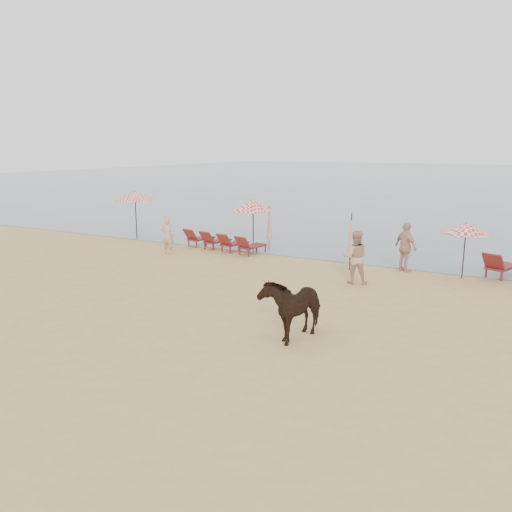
% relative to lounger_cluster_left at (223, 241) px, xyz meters
% --- Properties ---
extents(ground, '(120.00, 120.00, 0.00)m').
position_rel_lounger_cluster_left_xyz_m(ground, '(4.39, -9.91, -0.43)').
color(ground, tan).
rests_on(ground, ground).
extents(sea, '(160.00, 140.00, 0.06)m').
position_rel_lounger_cluster_left_xyz_m(sea, '(4.39, 70.09, -0.43)').
color(sea, '#51606B').
rests_on(sea, ground).
extents(lounger_cluster_left, '(4.12, 2.31, 0.62)m').
position_rel_lounger_cluster_left_xyz_m(lounger_cluster_left, '(0.00, 0.00, 0.00)').
color(lounger_cluster_left, maroon).
rests_on(lounger_cluster_left, ground).
extents(umbrella_open_left_a, '(2.20, 2.20, 2.51)m').
position_rel_lounger_cluster_left_xyz_m(umbrella_open_left_a, '(-5.73, 0.55, 1.82)').
color(umbrella_open_left_a, black).
rests_on(umbrella_open_left_a, ground).
extents(umbrella_open_left_b, '(1.90, 1.94, 2.43)m').
position_rel_lounger_cluster_left_xyz_m(umbrella_open_left_b, '(1.11, 0.96, 1.67)').
color(umbrella_open_left_b, black).
rests_on(umbrella_open_left_b, ground).
extents(umbrella_open_right, '(1.70, 1.70, 2.08)m').
position_rel_lounger_cluster_left_xyz_m(umbrella_open_right, '(10.56, -0.28, 1.44)').
color(umbrella_open_right, black).
rests_on(umbrella_open_right, ground).
extents(umbrella_closed_left, '(0.25, 0.25, 2.06)m').
position_rel_lounger_cluster_left_xyz_m(umbrella_closed_left, '(1.88, 1.11, 0.84)').
color(umbrella_closed_left, black).
rests_on(umbrella_closed_left, ground).
extents(umbrella_closed_right, '(0.27, 0.27, 2.25)m').
position_rel_lounger_cluster_left_xyz_m(umbrella_closed_right, '(6.49, -0.98, 0.96)').
color(umbrella_closed_right, black).
rests_on(umbrella_closed_right, ground).
extents(cow, '(1.19, 2.04, 1.62)m').
position_rel_lounger_cluster_left_xyz_m(cow, '(7.37, -8.55, 0.38)').
color(cow, black).
rests_on(cow, ground).
extents(beachgoer_left, '(0.67, 0.51, 1.67)m').
position_rel_lounger_cluster_left_xyz_m(beachgoer_left, '(-1.76, -1.88, 0.41)').
color(beachgoer_left, tan).
rests_on(beachgoer_left, ground).
extents(beachgoer_right_a, '(1.11, 0.98, 1.90)m').
position_rel_lounger_cluster_left_xyz_m(beachgoer_right_a, '(7.24, -2.82, 0.52)').
color(beachgoer_right_a, tan).
rests_on(beachgoer_right_a, ground).
extents(beachgoer_right_b, '(1.19, 1.07, 1.94)m').
position_rel_lounger_cluster_left_xyz_m(beachgoer_right_b, '(8.45, -0.21, 0.54)').
color(beachgoer_right_b, tan).
rests_on(beachgoer_right_b, ground).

